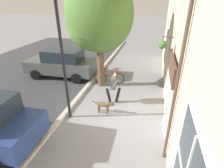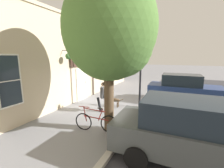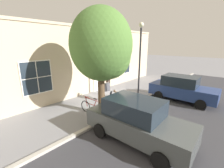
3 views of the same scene
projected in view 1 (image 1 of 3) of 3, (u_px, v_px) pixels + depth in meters
ground_plane at (114, 111)px, 7.78m from camera, size 90.00×90.00×0.00m
curb_and_road at (4, 96)px, 9.02m from camera, size 10.10×28.00×0.12m
storefront_facade at (179, 59)px, 6.12m from camera, size 0.95×18.00×5.22m
pedestrian_walking at (113, 85)px, 8.07m from camera, size 0.70×0.55×1.58m
dog_on_leash at (104, 105)px, 7.54m from camera, size 1.06×0.25×0.61m
street_tree_by_curb at (97, 18)px, 8.53m from camera, size 3.38×3.04×5.69m
leaning_bicycle at (109, 78)px, 10.18m from camera, size 1.72×0.34×1.00m
parked_car_nearest_curb at (62, 63)px, 10.99m from camera, size 4.35×2.03×1.75m
street_lamp at (60, 36)px, 5.95m from camera, size 0.32×0.32×5.22m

